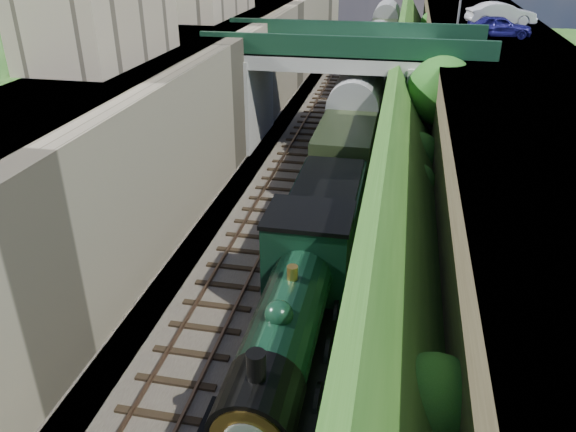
{
  "coord_description": "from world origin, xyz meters",
  "views": [
    {
      "loc": [
        3.78,
        -9.66,
        12.1
      ],
      "look_at": [
        0.0,
        8.82,
        2.59
      ],
      "focal_mm": 35.0,
      "sensor_mm": 36.0,
      "label": 1
    }
  ],
  "objects_px": {
    "road_bridge": "(354,84)",
    "car_blue": "(499,26)",
    "tree": "(443,93)",
    "locomotive": "(291,322)",
    "car_silver": "(501,14)",
    "tender": "(326,219)"
  },
  "relations": [
    {
      "from": "car_blue",
      "to": "locomotive",
      "type": "bearing_deg",
      "value": 157.0
    },
    {
      "from": "car_silver",
      "to": "tender",
      "type": "bearing_deg",
      "value": 145.97
    },
    {
      "from": "road_bridge",
      "to": "car_silver",
      "type": "bearing_deg",
      "value": 48.36
    },
    {
      "from": "road_bridge",
      "to": "tender",
      "type": "relative_size",
      "value": 2.67
    },
    {
      "from": "locomotive",
      "to": "car_blue",
      "type": "bearing_deg",
      "value": 72.2
    },
    {
      "from": "tree",
      "to": "tender",
      "type": "relative_size",
      "value": 1.1
    },
    {
      "from": "road_bridge",
      "to": "tender",
      "type": "xyz_separation_m",
      "value": [
        0.26,
        -13.21,
        -2.46
      ]
    },
    {
      "from": "road_bridge",
      "to": "car_silver",
      "type": "xyz_separation_m",
      "value": [
        9.24,
        10.39,
        2.95
      ]
    },
    {
      "from": "locomotive",
      "to": "road_bridge",
      "type": "bearing_deg",
      "value": 90.71
    },
    {
      "from": "tree",
      "to": "car_blue",
      "type": "relative_size",
      "value": 1.7
    },
    {
      "from": "tree",
      "to": "locomotive",
      "type": "xyz_separation_m",
      "value": [
        -4.71,
        -16.94,
        -2.75
      ]
    },
    {
      "from": "road_bridge",
      "to": "tender",
      "type": "height_order",
      "value": "road_bridge"
    },
    {
      "from": "locomotive",
      "to": "tender",
      "type": "bearing_deg",
      "value": 90.0
    },
    {
      "from": "tree",
      "to": "tender",
      "type": "height_order",
      "value": "tree"
    },
    {
      "from": "road_bridge",
      "to": "tree",
      "type": "height_order",
      "value": "road_bridge"
    },
    {
      "from": "car_blue",
      "to": "tender",
      "type": "bearing_deg",
      "value": 150.5
    },
    {
      "from": "road_bridge",
      "to": "car_blue",
      "type": "xyz_separation_m",
      "value": [
        8.44,
        4.89,
        2.84
      ]
    },
    {
      "from": "road_bridge",
      "to": "tree",
      "type": "xyz_separation_m",
      "value": [
        4.97,
        -3.64,
        0.57
      ]
    },
    {
      "from": "road_bridge",
      "to": "locomotive",
      "type": "xyz_separation_m",
      "value": [
        0.26,
        -20.58,
        -2.18
      ]
    },
    {
      "from": "car_blue",
      "to": "car_silver",
      "type": "distance_m",
      "value": 5.55
    },
    {
      "from": "locomotive",
      "to": "car_silver",
      "type": "bearing_deg",
      "value": 73.83
    },
    {
      "from": "road_bridge",
      "to": "tree",
      "type": "bearing_deg",
      "value": -36.23
    }
  ]
}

